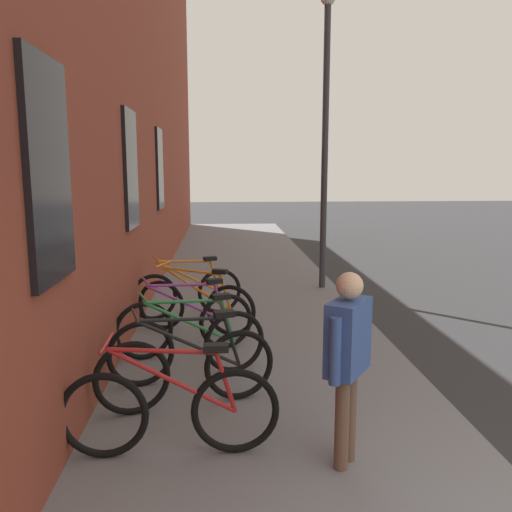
{
  "coord_description": "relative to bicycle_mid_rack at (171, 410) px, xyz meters",
  "views": [
    {
      "loc": [
        -1.9,
        2.26,
        2.43
      ],
      "look_at": [
        4.67,
        1.82,
        1.33
      ],
      "focal_mm": 37.21,
      "sensor_mm": 36.0,
      "label": 1
    }
  ],
  "objects": [
    {
      "name": "street_lamp",
      "position": [
        5.98,
        -2.38,
        2.82
      ],
      "size": [
        0.28,
        0.28,
        5.45
      ],
      "color": "#333338",
      "rests_on": "sidewalk_pavement"
    },
    {
      "name": "bicycle_beside_lamp",
      "position": [
        4.07,
        0.11,
        0.0
      ],
      "size": [
        0.68,
        1.7,
        0.97
      ],
      "color": "black",
      "rests_on": "sidewalk_pavement"
    },
    {
      "name": "pedestrian_crossing_street",
      "position": [
        -0.22,
        -1.37,
        0.55
      ],
      "size": [
        0.5,
        0.43,
        1.54
      ],
      "color": "brown",
      "rests_on": "sidewalk_pavement"
    },
    {
      "name": "bicycle_end_of_row",
      "position": [
        3.24,
        -0.05,
        0.0
      ],
      "size": [
        0.71,
        1.69,
        0.97
      ],
      "color": "black",
      "rests_on": "sidewalk_pavement"
    },
    {
      "name": "bicycle_by_door",
      "position": [
        0.89,
        -0.09,
        0.0
      ],
      "size": [
        0.62,
        1.72,
        0.97
      ],
      "color": "black",
      "rests_on": "sidewalk_pavement"
    },
    {
      "name": "station_facade",
      "position": [
        6.87,
        1.12,
        4.06
      ],
      "size": [
        22.0,
        0.65,
        9.14
      ],
      "color": "brown",
      "rests_on": "ground"
    },
    {
      "name": "bicycle_mid_rack",
      "position": [
        0.0,
        0.0,
        0.0
      ],
      "size": [
        0.48,
        1.77,
        0.97
      ],
      "color": "black",
      "rests_on": "sidewalk_pavement"
    },
    {
      "name": "sidewalk_pavement",
      "position": [
        5.88,
        -0.93,
        -0.45
      ],
      "size": [
        24.0,
        3.5,
        0.12
      ],
      "primitive_type": "cube",
      "color": "slate",
      "rests_on": "ground"
    },
    {
      "name": "bicycle_far_end",
      "position": [
        2.39,
        0.02,
        0.0
      ],
      "size": [
        0.69,
        1.7,
        0.97
      ],
      "color": "black",
      "rests_on": "sidewalk_pavement"
    },
    {
      "name": "ground",
      "position": [
        3.88,
        -3.68,
        -0.51
      ],
      "size": [
        60.0,
        60.0,
        0.0
      ],
      "primitive_type": "plane",
      "color": "#2D2D30"
    },
    {
      "name": "bicycle_under_window",
      "position": [
        1.57,
        -0.06,
        0.0
      ],
      "size": [
        0.68,
        1.7,
        0.97
      ],
      "color": "black",
      "rests_on": "sidewalk_pavement"
    }
  ]
}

